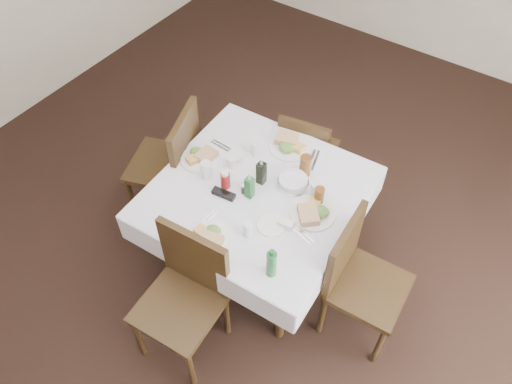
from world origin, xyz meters
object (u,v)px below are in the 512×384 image
water_s (248,229)px  green_bottle (271,264)px  water_w (206,170)px  dining_table (257,199)px  chair_east (357,274)px  water_e (315,190)px  chair_west (173,159)px  bread_basket (293,182)px  chair_south (187,289)px  water_n (256,149)px  oil_cruet_dark (261,172)px  coffee_mug (233,162)px  chair_north (306,150)px  ketchup_bottle (225,180)px  oil_cruet_green (250,187)px

water_s → green_bottle: 0.31m
water_w → dining_table: bearing=14.1°
chair_east → water_e: bearing=153.0°
water_s → green_bottle: (0.27, -0.15, 0.05)m
dining_table → green_bottle: (0.42, -0.47, 0.18)m
chair_west → bread_basket: (0.95, 0.14, 0.22)m
chair_south → chair_east: chair_south is taller
chair_east → water_s: size_ratio=8.77×
water_n → chair_west: bearing=-157.9°
chair_east → green_bottle: 0.63m
water_n → bread_basket: (0.37, -0.10, -0.02)m
oil_cruet_dark → coffee_mug: oil_cruet_dark is taller
dining_table → chair_east: 0.81m
dining_table → water_n: (-0.20, 0.27, 0.14)m
chair_north → ketchup_bottle: ketchup_bottle is taller
ketchup_bottle → coffee_mug: ketchup_bottle is taller
water_s → coffee_mug: (-0.42, 0.41, -0.02)m
chair_east → coffee_mug: size_ratio=7.95×
water_n → ketchup_bottle: 0.35m
chair_south → chair_west: chair_west is taller
water_n → coffee_mug: bearing=-110.6°
oil_cruet_dark → water_w: bearing=-152.8°
chair_north → green_bottle: bearing=-68.9°
chair_south → water_e: 1.02m
oil_cruet_green → ketchup_bottle: bearing=-172.8°
chair_north → chair_west: chair_west is taller
dining_table → oil_cruet_green: bearing=-104.5°
water_s → water_w: water_w is taller
chair_north → oil_cruet_green: (0.04, -0.82, 0.37)m
chair_east → oil_cruet_green: (-0.82, 0.00, 0.30)m
green_bottle → coffee_mug: bearing=140.7°
chair_north → oil_cruet_dark: 0.77m
water_e → coffee_mug: size_ratio=1.05×
chair_south → ketchup_bottle: (-0.19, 0.67, 0.26)m
dining_table → chair_west: size_ratio=1.35×
water_w → bread_basket: 0.58m
coffee_mug → water_e: bearing=7.7°
water_s → water_e: (0.18, 0.49, 0.01)m
water_e → ketchup_bottle: ketchup_bottle is taller
water_w → green_bottle: size_ratio=0.57×
dining_table → water_w: bearing=-165.9°
water_w → bread_basket: (0.52, 0.26, -0.03)m
oil_cruet_dark → green_bottle: 0.70m
chair_north → chair_east: 1.19m
dining_table → oil_cruet_green: (-0.02, -0.06, 0.17)m
water_n → oil_cruet_green: bearing=-61.3°
dining_table → chair_south: (-0.00, -0.75, -0.11)m
oil_cruet_green → water_n: bearing=118.7°
chair_north → ketchup_bottle: bearing=-99.4°
dining_table → water_s: 0.38m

